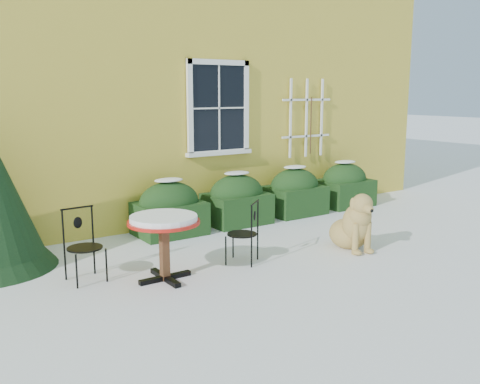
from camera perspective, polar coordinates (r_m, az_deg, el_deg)
ground at (r=6.78m, az=4.85°, el=-8.79°), size 80.00×80.00×0.00m
house at (r=12.64m, az=-16.14°, el=14.62°), size 12.40×8.40×6.40m
hedge_row at (r=9.60m, az=2.87°, el=-0.48°), size 4.95×0.80×0.91m
bistro_table at (r=6.45m, az=-8.13°, el=-3.67°), size 0.87×0.87×0.80m
patio_chair_near at (r=7.11m, az=0.50°, el=-4.32°), size 0.52×0.52×0.84m
patio_chair_far at (r=6.72m, az=-16.35°, el=-5.43°), size 0.42×0.42×0.88m
dog at (r=7.88m, az=12.06°, el=-3.55°), size 0.69×0.93×0.88m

